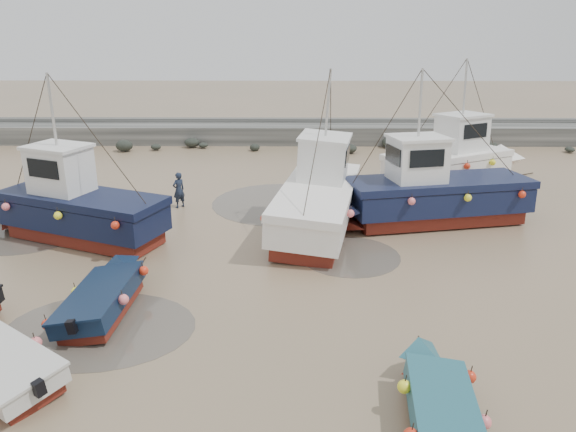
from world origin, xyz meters
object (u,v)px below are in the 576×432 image
Objects in this scene: dinghy_2 at (437,395)px; cabin_boat_1 at (318,194)px; cabin_boat_0 at (70,205)px; dinghy_1 at (108,292)px; cabin_boat_3 at (457,161)px; cabin_boat_2 at (424,193)px; person at (180,207)px.

cabin_boat_1 is (-2.04, 11.81, 0.74)m from dinghy_2.
dinghy_2 is 15.46m from cabin_boat_0.
dinghy_2 is 0.46× the size of cabin_boat_1.
dinghy_2 is at bearing -25.99° from dinghy_1.
cabin_boat_2 is at bearing -55.02° from cabin_boat_3.
cabin_boat_1 is 1.25× the size of cabin_boat_3.
person is at bearing -103.08° from cabin_boat_3.
cabin_boat_2 is (4.34, 0.21, 0.01)m from cabin_boat_1.
cabin_boat_0 is at bearing -94.13° from cabin_boat_3.
dinghy_2 reaches higher than person.
cabin_boat_2 reaches higher than person.
cabin_boat_1 is at bearing 50.93° from dinghy_1.
dinghy_1 is 13.07m from cabin_boat_2.
cabin_boat_1 is (9.52, 1.58, -0.05)m from cabin_boat_0.
cabin_boat_1 is 6.81× the size of person.
cabin_boat_2 is at bearing 37.23° from dinghy_1.
cabin_boat_1 is at bearing 81.56° from cabin_boat_2.
cabin_boat_2 is 1.20× the size of cabin_boat_3.
cabin_boat_3 is at bearing -39.39° from cabin_boat_2.
cabin_boat_1 is at bearing 116.83° from person.
cabin_boat_3 is (2.77, 5.18, 0.05)m from cabin_boat_2.
dinghy_1 is at bearing -128.66° from cabin_boat_0.
dinghy_1 is 0.55× the size of cabin_boat_2.
cabin_boat_3 reaches higher than dinghy_1.
dinghy_2 is 0.57× the size of cabin_boat_3.
dinghy_1 is 9.32m from person.
person is (-6.12, 2.14, -1.31)m from cabin_boat_1.
cabin_boat_1 reaches higher than person.
dinghy_2 is 3.13× the size of person.
cabin_boat_0 is at bearing 144.28° from dinghy_2.
person is (0.30, 9.30, -0.55)m from dinghy_1.
dinghy_1 is 6.44m from cabin_boat_0.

